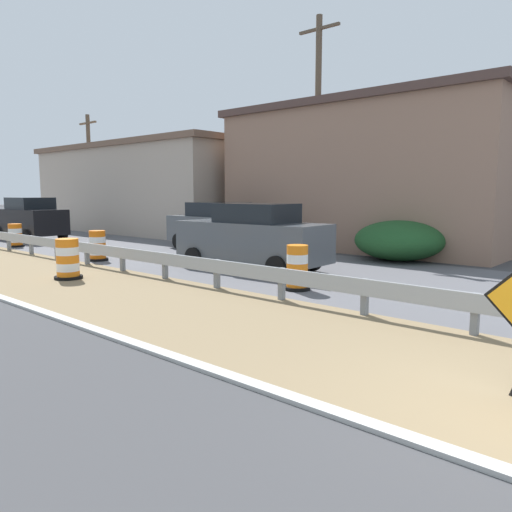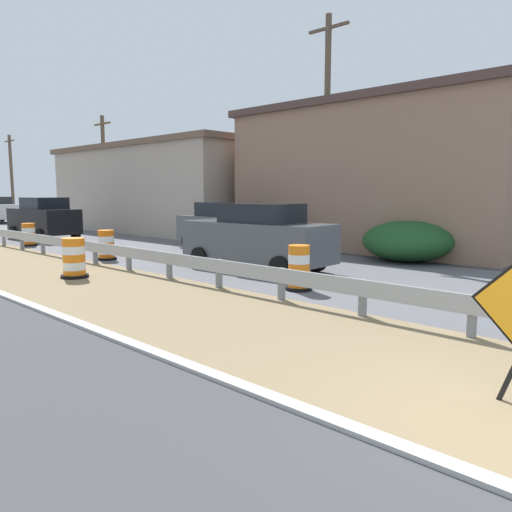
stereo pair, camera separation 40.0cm
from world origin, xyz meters
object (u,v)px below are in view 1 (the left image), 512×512
at_px(traffic_barrel_nearest, 297,270).
at_px(car_trailing_far_lane, 30,219).
at_px(car_lead_far_lane, 252,237).
at_px(car_mid_far_lane, 221,226).
at_px(traffic_barrel_mid, 98,247).
at_px(utility_pole_near, 318,132).
at_px(utility_pole_mid, 90,170).
at_px(traffic_barrel_close, 68,261).
at_px(traffic_barrel_farther, 15,236).

height_order(traffic_barrel_nearest, car_trailing_far_lane, car_trailing_far_lane).
height_order(car_lead_far_lane, car_mid_far_lane, car_lead_far_lane).
distance_m(traffic_barrel_nearest, traffic_barrel_mid, 8.15).
distance_m(traffic_barrel_mid, utility_pole_near, 9.36).
height_order(traffic_barrel_nearest, utility_pole_mid, utility_pole_mid).
height_order(traffic_barrel_nearest, car_mid_far_lane, car_mid_far_lane).
relative_size(car_mid_far_lane, car_trailing_far_lane, 1.06).
xyz_separation_m(traffic_barrel_nearest, car_trailing_far_lane, (1.33, 17.14, 0.54)).
xyz_separation_m(traffic_barrel_close, car_mid_far_lane, (7.54, 1.76, 0.47)).
distance_m(utility_pole_near, utility_pole_mid, 16.95).
relative_size(traffic_barrel_mid, utility_pole_mid, 0.15).
distance_m(traffic_barrel_close, utility_pole_near, 10.78).
bearing_deg(car_trailing_far_lane, traffic_barrel_farther, 142.88).
relative_size(traffic_barrel_nearest, traffic_barrel_mid, 1.05).
xyz_separation_m(traffic_barrel_nearest, car_mid_far_lane, (4.67, 7.30, 0.47)).
bearing_deg(utility_pole_mid, utility_pole_near, -89.99).
height_order(traffic_barrel_nearest, traffic_barrel_farther, traffic_barrel_nearest).
distance_m(traffic_barrel_mid, car_mid_far_lane, 5.18).
xyz_separation_m(traffic_barrel_farther, utility_pole_near, (7.44, -10.36, 4.22)).
distance_m(traffic_barrel_close, car_mid_far_lane, 7.75).
height_order(traffic_barrel_close, utility_pole_mid, utility_pole_mid).
height_order(car_lead_far_lane, utility_pole_near, utility_pole_near).
xyz_separation_m(traffic_barrel_close, traffic_barrel_mid, (2.45, 2.60, -0.03)).
relative_size(traffic_barrel_nearest, traffic_barrel_farther, 1.09).
xyz_separation_m(car_trailing_far_lane, utility_pole_near, (5.67, -12.89, 3.63)).
relative_size(traffic_barrel_farther, utility_pole_near, 0.11).
relative_size(traffic_barrel_close, traffic_barrel_farther, 1.10).
distance_m(traffic_barrel_nearest, traffic_barrel_farther, 14.62).
distance_m(car_lead_far_lane, utility_pole_near, 6.69).
bearing_deg(utility_pole_near, traffic_barrel_mid, 152.36).
bearing_deg(traffic_barrel_farther, traffic_barrel_mid, -89.78).
height_order(traffic_barrel_nearest, traffic_barrel_close, traffic_barrel_close).
bearing_deg(traffic_barrel_nearest, traffic_barrel_farther, 91.73).
xyz_separation_m(car_mid_far_lane, utility_pole_mid, (2.32, 13.88, 2.70)).
bearing_deg(utility_pole_mid, traffic_barrel_mid, -119.63).
bearing_deg(traffic_barrel_farther, traffic_barrel_close, -104.94).
xyz_separation_m(traffic_barrel_mid, utility_pole_mid, (7.41, 13.04, 3.20)).
height_order(traffic_barrel_close, traffic_barrel_mid, traffic_barrel_close).
bearing_deg(traffic_barrel_mid, utility_pole_near, -27.64).
bearing_deg(car_mid_far_lane, traffic_barrel_mid, -100.96).
bearing_deg(utility_pole_mid, car_lead_far_lane, -106.47).
distance_m(traffic_barrel_mid, car_lead_far_lane, 5.68).
bearing_deg(car_mid_far_lane, car_trailing_far_lane, -162.80).
relative_size(traffic_barrel_nearest, car_trailing_far_lane, 0.24).
height_order(traffic_barrel_mid, traffic_barrel_farther, traffic_barrel_mid).
bearing_deg(utility_pole_mid, traffic_barrel_farther, -138.60).
relative_size(traffic_barrel_mid, traffic_barrel_farther, 1.04).
xyz_separation_m(traffic_barrel_farther, car_mid_far_lane, (5.12, -7.32, 0.52)).
height_order(traffic_barrel_nearest, utility_pole_near, utility_pole_near).
height_order(traffic_barrel_mid, utility_pole_near, utility_pole_near).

